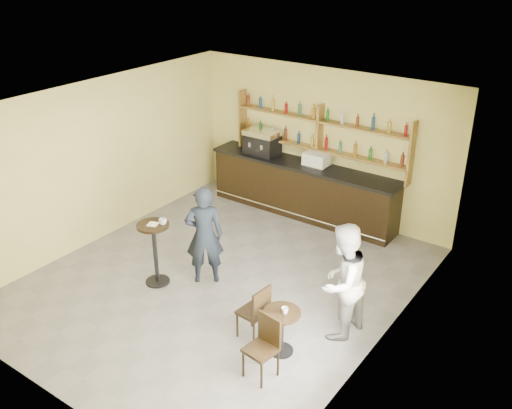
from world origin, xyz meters
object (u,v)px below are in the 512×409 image
Objects in this scene: bar_counter at (303,189)px; espresso_machine at (262,142)px; pastry_case at (317,160)px; pedestal_table at (155,254)px; cafe_table at (281,332)px; man_main at (204,235)px; chair_south at (261,349)px; chair_west at (253,311)px; patron_second at (342,282)px.

espresso_machine is at bearing 180.00° from bar_counter.
pedestal_table is at bearing -114.00° from pastry_case.
espresso_machine reaches higher than cafe_table.
man_main is at bearing -105.35° from pastry_case.
pastry_case is 0.56× the size of chair_south.
man_main reaches higher than pedestal_table.
chair_south is (2.20, -1.44, -0.44)m from man_main.
bar_counter is 3.78× the size of pedestal_table.
man_main is 1.95× the size of chair_south.
pedestal_table is 2.27m from chair_west.
bar_counter is 4.78× the size of chair_west.
bar_counter is 3.30m from man_main.
pedestal_table is 1.25× the size of chair_south.
chair_south is 0.50× the size of patron_second.
espresso_machine is 1.06× the size of cafe_table.
cafe_table is (2.15, -4.13, -0.24)m from bar_counter.
bar_counter is at bearing -152.88° from chair_west.
chair_south is (2.20, -4.73, -0.13)m from bar_counter.
man_main reaches higher than cafe_table.
bar_counter is 8.36× the size of pastry_case.
cafe_table is at bearing 118.09° from man_main.
man_main is 0.97× the size of patron_second.
cafe_table is at bearing -50.42° from espresso_machine.
pedestal_table is 0.62× the size of patron_second.
cafe_table is 0.61m from chair_south.
patron_second is (1.03, 0.83, 0.48)m from chair_west.
espresso_machine is at bearing -112.41° from man_main.
pastry_case is at bearing -136.01° from man_main.
espresso_machine is 0.82× the size of chair_west.
pedestal_table is (0.42, -3.84, -0.87)m from espresso_machine.
cafe_table is at bearing -62.53° from bar_counter.
chair_south is (0.05, -0.60, 0.11)m from cafe_table.
chair_west is at bearing 174.81° from cafe_table.
pastry_case is 4.63m from cafe_table.
chair_south is at bearing -65.08° from bar_counter.
patron_second is (2.63, -3.24, 0.34)m from bar_counter.
espresso_machine is 0.65× the size of pedestal_table.
man_main is 1.84m from chair_west.
chair_south is at bearing -85.24° from cafe_table.
pastry_case is at bearing -137.05° from patron_second.
espresso_machine is at bearing -123.78° from patron_second.
pedestal_table reaches higher than chair_west.
pastry_case is 4.01m from patron_second.
bar_counter is 6.19× the size of cafe_table.
pedestal_table reaches higher than cafe_table.
bar_counter is 5.22m from chair_south.
cafe_table is 0.56m from chair_west.
pastry_case reaches higher than cafe_table.
pedestal_table is at bearing 170.18° from chair_south.
chair_west is (1.60, -0.79, -0.45)m from man_main.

